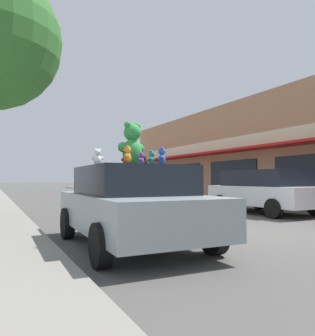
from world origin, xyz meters
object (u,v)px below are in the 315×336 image
object	(u,v)px
teddy_bear_giant	(132,145)
parked_car_far_center	(265,190)
teddy_bear_black	(144,162)
plush_art_car	(132,204)
teddy_bear_red	(127,158)
teddy_bear_white	(98,157)
teddy_bear_teal	(152,158)
teddy_bear_purple	(141,159)
teddy_bear_blue	(162,157)
teddy_bear_orange	(128,155)

from	to	relation	value
teddy_bear_giant	parked_car_far_center	bearing A→B (deg)	-174.29
teddy_bear_black	plush_art_car	bearing A→B (deg)	98.77
teddy_bear_giant	teddy_bear_red	size ratio (longest dim) A/B	2.20
teddy_bear_giant	teddy_bear_white	world-z (taller)	teddy_bear_giant
plush_art_car	teddy_bear_teal	distance (m)	0.99
teddy_bear_black	teddy_bear_red	xyz separation A→B (m)	(-0.34, 0.05, 0.07)
teddy_bear_giant	parked_car_far_center	distance (m)	7.33
teddy_bear_white	teddy_bear_purple	xyz separation A→B (m)	(0.65, -0.43, -0.04)
teddy_bear_blue	teddy_bear_purple	bearing A→B (deg)	-79.55
teddy_bear_white	teddy_bear_blue	xyz separation A→B (m)	(1.00, -0.51, 0.01)
teddy_bear_black	teddy_bear_orange	size ratio (longest dim) A/B	0.85
teddy_bear_giant	teddy_bear_orange	world-z (taller)	teddy_bear_giant
teddy_bear_giant	teddy_bear_black	xyz separation A→B (m)	(0.47, 0.49, -0.29)
plush_art_car	teddy_bear_blue	size ratio (longest dim) A/B	12.90
plush_art_car	parked_car_far_center	size ratio (longest dim) A/B	0.97
teddy_bear_red	teddy_bear_orange	size ratio (longest dim) A/B	1.38
parked_car_far_center	teddy_bear_purple	bearing A→B (deg)	-150.71
teddy_bear_white	teddy_bear_orange	size ratio (longest dim) A/B	1.08
plush_art_car	teddy_bear_blue	xyz separation A→B (m)	(0.31, -0.61, 0.85)
plush_art_car	teddy_bear_red	xyz separation A→B (m)	(0.12, 0.53, 0.87)
teddy_bear_teal	teddy_bear_black	distance (m)	1.06
teddy_bear_blue	teddy_bear_white	bearing A→B (deg)	-93.36
teddy_bear_giant	teddy_bear_red	world-z (taller)	teddy_bear_giant
teddy_bear_red	teddy_bear_black	bearing A→B (deg)	-145.91
teddy_bear_giant	teddy_bear_teal	size ratio (longest dim) A/B	3.15
plush_art_car	teddy_bear_red	world-z (taller)	teddy_bear_red
teddy_bear_blue	plush_art_car	bearing A→B (deg)	-129.05
teddy_bear_black	teddy_bear_white	bearing A→B (deg)	79.49
teddy_bear_giant	teddy_bear_orange	size ratio (longest dim) A/B	3.02
teddy_bear_teal	parked_car_far_center	xyz separation A→B (m)	(6.38, 3.69, -0.75)
parked_car_far_center	teddy_bear_black	bearing A→B (deg)	-156.15
teddy_bear_white	parked_car_far_center	size ratio (longest dim) A/B	0.07
plush_art_car	teddy_bear_teal	world-z (taller)	teddy_bear_teal
teddy_bear_giant	teddy_bear_purple	world-z (taller)	teddy_bear_giant
teddy_bear_white	teddy_bear_blue	size ratio (longest dim) A/B	0.93
plush_art_car	teddy_bear_purple	xyz separation A→B (m)	(-0.04, -0.52, 0.80)
plush_art_car	teddy_bear_red	bearing A→B (deg)	78.65
parked_car_far_center	teddy_bear_white	bearing A→B (deg)	-155.71
teddy_bear_purple	teddy_bear_red	xyz separation A→B (m)	(0.16, 1.06, 0.07)
teddy_bear_red	plush_art_car	bearing A→B (deg)	119.93
teddy_bear_giant	parked_car_far_center	xyz separation A→B (m)	(6.53, 3.17, -1.02)
teddy_bear_white	teddy_bear_black	world-z (taller)	teddy_bear_white
teddy_bear_white	teddy_bear_red	world-z (taller)	teddy_bear_red
teddy_bear_black	teddy_bear_purple	bearing A→B (deg)	116.21
teddy_bear_purple	parked_car_far_center	size ratio (longest dim) A/B	0.05
teddy_bear_purple	teddy_bear_black	world-z (taller)	teddy_bear_black
teddy_bear_orange	teddy_bear_blue	bearing A→B (deg)	147.09
teddy_bear_blue	parked_car_far_center	world-z (taller)	teddy_bear_blue
teddy_bear_teal	teddy_bear_orange	bearing A→B (deg)	-15.22
teddy_bear_red	teddy_bear_blue	xyz separation A→B (m)	(0.19, -1.14, -0.03)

